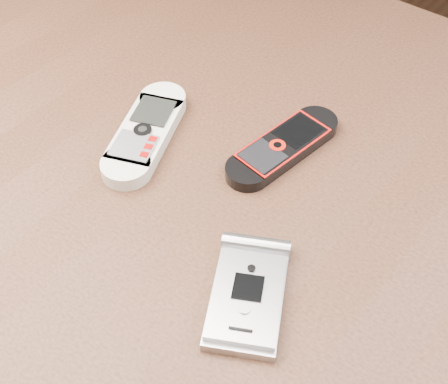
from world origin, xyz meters
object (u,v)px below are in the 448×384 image
(table, at_px, (220,264))
(nokia_white, at_px, (145,132))
(nokia_black_red, at_px, (283,146))
(motorola_razr, at_px, (247,296))

(table, height_order, nokia_white, nokia_white)
(nokia_black_red, distance_m, motorola_razr, 0.17)
(nokia_white, relative_size, motorola_razr, 1.33)
(motorola_razr, bearing_deg, table, 111.34)
(nokia_black_red, bearing_deg, motorola_razr, -56.30)
(nokia_black_red, bearing_deg, table, -89.47)
(table, distance_m, motorola_razr, 0.16)
(table, relative_size, nokia_white, 8.19)
(nokia_white, bearing_deg, nokia_black_red, 8.65)
(table, distance_m, nokia_black_red, 0.14)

